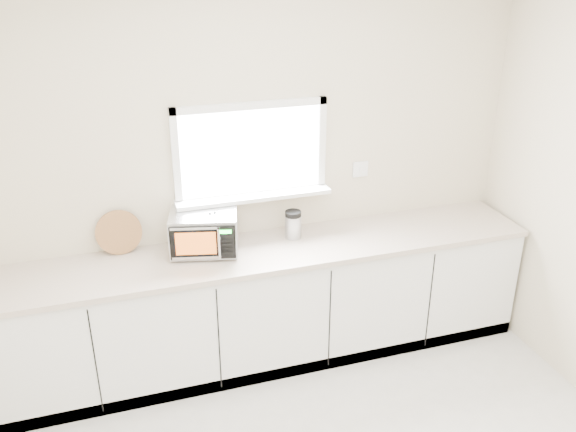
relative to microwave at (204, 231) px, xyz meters
name	(u,v)px	position (x,y,z in m)	size (l,w,h in m)	color
back_wall	(251,175)	(0.39, 0.21, 0.29)	(4.00, 0.17, 2.70)	beige
cabinets	(264,307)	(0.39, -0.09, -0.63)	(3.92, 0.60, 0.88)	white
countertop	(263,252)	(0.39, -0.10, -0.17)	(3.92, 0.64, 0.04)	beige
microwave	(204,231)	(0.00, 0.00, 0.00)	(0.52, 0.45, 0.29)	black
knife_block	(211,233)	(0.05, 0.01, -0.02)	(0.13, 0.22, 0.30)	#492A1A
cutting_board	(119,232)	(-0.56, 0.15, 0.00)	(0.31, 0.31, 0.02)	#A0703E
coffee_grinder	(293,224)	(0.65, 0.02, -0.05)	(0.15, 0.15, 0.21)	#B0B2B8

